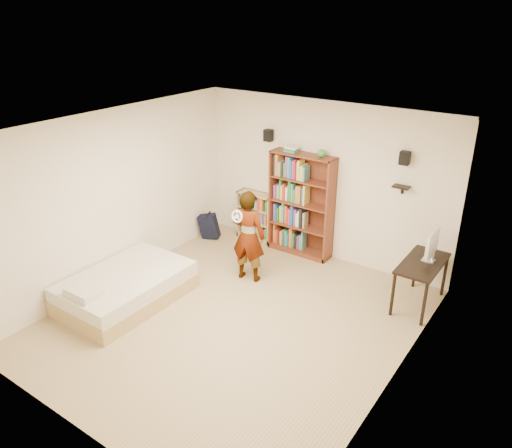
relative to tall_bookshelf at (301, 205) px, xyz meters
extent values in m
cube|color=tan|center=(0.31, -2.33, -0.90)|extent=(4.50, 5.00, 0.01)
cube|color=white|center=(0.31, 0.17, 0.45)|extent=(4.50, 0.02, 2.70)
cube|color=white|center=(0.31, -4.83, 0.45)|extent=(4.50, 0.02, 2.70)
cube|color=white|center=(-1.94, -2.33, 0.45)|extent=(0.02, 5.00, 2.70)
cube|color=white|center=(2.56, -2.33, 0.45)|extent=(0.02, 5.00, 2.70)
cube|color=white|center=(0.31, -2.33, 1.80)|extent=(4.50, 5.00, 0.02)
cube|color=white|center=(0.31, 0.14, 1.77)|extent=(4.50, 0.06, 0.06)
cube|color=white|center=(0.31, -4.80, 1.77)|extent=(4.50, 0.06, 0.06)
cube|color=white|center=(-1.91, -2.33, 1.77)|extent=(0.06, 5.00, 0.06)
cube|color=white|center=(2.53, -2.33, 1.77)|extent=(0.06, 5.00, 0.06)
cube|color=black|center=(-0.74, 0.07, 1.10)|extent=(0.14, 0.12, 0.20)
cube|color=black|center=(1.66, 0.07, 1.10)|extent=(0.14, 0.12, 0.20)
cube|color=black|center=(1.66, 0.08, 0.65)|extent=(0.25, 0.16, 0.02)
imported|color=black|center=(-0.20, -1.28, -0.15)|extent=(0.60, 0.46, 1.50)
torus|color=silver|center=(-0.20, -1.56, 0.28)|extent=(0.20, 0.08, 0.20)
camera|label=1|loc=(3.92, -6.97, 3.17)|focal=35.00mm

